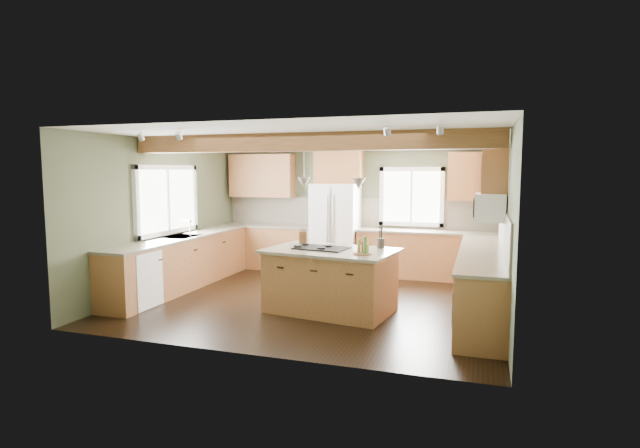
% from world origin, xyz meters
% --- Properties ---
extents(floor, '(5.60, 5.60, 0.00)m').
position_xyz_m(floor, '(0.00, 0.00, 0.00)').
color(floor, black).
rests_on(floor, ground).
extents(ceiling, '(5.60, 5.60, 0.00)m').
position_xyz_m(ceiling, '(0.00, 0.00, 2.60)').
color(ceiling, silver).
rests_on(ceiling, wall_back).
extents(wall_back, '(5.60, 0.00, 5.60)m').
position_xyz_m(wall_back, '(0.00, 2.50, 1.30)').
color(wall_back, '#4C523A').
rests_on(wall_back, ground).
extents(wall_left, '(0.00, 5.00, 5.00)m').
position_xyz_m(wall_left, '(-2.80, 0.00, 1.30)').
color(wall_left, '#4C523A').
rests_on(wall_left, ground).
extents(wall_right, '(0.00, 5.00, 5.00)m').
position_xyz_m(wall_right, '(2.80, 0.00, 1.30)').
color(wall_right, '#4C523A').
rests_on(wall_right, ground).
extents(ceiling_beam, '(5.55, 0.26, 0.26)m').
position_xyz_m(ceiling_beam, '(0.00, -0.55, 2.47)').
color(ceiling_beam, '#4E2A16').
rests_on(ceiling_beam, ceiling).
extents(soffit_trim, '(5.55, 0.20, 0.10)m').
position_xyz_m(soffit_trim, '(0.00, 2.40, 2.54)').
color(soffit_trim, '#4E2A16').
rests_on(soffit_trim, ceiling).
extents(backsplash_back, '(5.58, 0.03, 0.58)m').
position_xyz_m(backsplash_back, '(0.00, 2.48, 1.21)').
color(backsplash_back, brown).
rests_on(backsplash_back, wall_back).
extents(backsplash_right, '(0.03, 3.70, 0.58)m').
position_xyz_m(backsplash_right, '(2.78, 0.05, 1.21)').
color(backsplash_right, brown).
rests_on(backsplash_right, wall_right).
extents(base_cab_back_left, '(2.02, 0.60, 0.88)m').
position_xyz_m(base_cab_back_left, '(-1.79, 2.20, 0.44)').
color(base_cab_back_left, brown).
rests_on(base_cab_back_left, floor).
extents(counter_back_left, '(2.06, 0.64, 0.04)m').
position_xyz_m(counter_back_left, '(-1.79, 2.20, 0.90)').
color(counter_back_left, brown).
rests_on(counter_back_left, base_cab_back_left).
extents(base_cab_back_right, '(2.62, 0.60, 0.88)m').
position_xyz_m(base_cab_back_right, '(1.49, 2.20, 0.44)').
color(base_cab_back_right, brown).
rests_on(base_cab_back_right, floor).
extents(counter_back_right, '(2.66, 0.64, 0.04)m').
position_xyz_m(counter_back_right, '(1.49, 2.20, 0.90)').
color(counter_back_right, brown).
rests_on(counter_back_right, base_cab_back_right).
extents(base_cab_left, '(0.60, 3.70, 0.88)m').
position_xyz_m(base_cab_left, '(-2.50, 0.05, 0.44)').
color(base_cab_left, brown).
rests_on(base_cab_left, floor).
extents(counter_left, '(0.64, 3.74, 0.04)m').
position_xyz_m(counter_left, '(-2.50, 0.05, 0.90)').
color(counter_left, brown).
rests_on(counter_left, base_cab_left).
extents(base_cab_right, '(0.60, 3.70, 0.88)m').
position_xyz_m(base_cab_right, '(2.50, 0.05, 0.44)').
color(base_cab_right, brown).
rests_on(base_cab_right, floor).
extents(counter_right, '(0.64, 3.74, 0.04)m').
position_xyz_m(counter_right, '(2.50, 0.05, 0.90)').
color(counter_right, brown).
rests_on(counter_right, base_cab_right).
extents(upper_cab_back_left, '(1.40, 0.35, 0.90)m').
position_xyz_m(upper_cab_back_left, '(-1.99, 2.33, 1.95)').
color(upper_cab_back_left, brown).
rests_on(upper_cab_back_left, wall_back).
extents(upper_cab_over_fridge, '(0.96, 0.35, 0.70)m').
position_xyz_m(upper_cab_over_fridge, '(-0.30, 2.33, 2.15)').
color(upper_cab_over_fridge, brown).
rests_on(upper_cab_over_fridge, wall_back).
extents(upper_cab_right, '(0.35, 2.20, 0.90)m').
position_xyz_m(upper_cab_right, '(2.62, 0.90, 1.95)').
color(upper_cab_right, brown).
rests_on(upper_cab_right, wall_right).
extents(upper_cab_back_corner, '(0.90, 0.35, 0.90)m').
position_xyz_m(upper_cab_back_corner, '(2.30, 2.33, 1.95)').
color(upper_cab_back_corner, brown).
rests_on(upper_cab_back_corner, wall_back).
extents(window_left, '(0.04, 1.60, 1.05)m').
position_xyz_m(window_left, '(-2.78, 0.05, 1.55)').
color(window_left, white).
rests_on(window_left, wall_left).
extents(window_back, '(1.10, 0.04, 1.00)m').
position_xyz_m(window_back, '(1.15, 2.48, 1.55)').
color(window_back, white).
rests_on(window_back, wall_back).
extents(sink, '(0.50, 0.65, 0.03)m').
position_xyz_m(sink, '(-2.50, 0.05, 0.91)').
color(sink, '#262628').
rests_on(sink, counter_left).
extents(faucet, '(0.02, 0.02, 0.28)m').
position_xyz_m(faucet, '(-2.32, 0.05, 1.05)').
color(faucet, '#B2B2B7').
rests_on(faucet, sink).
extents(dishwasher, '(0.60, 0.60, 0.84)m').
position_xyz_m(dishwasher, '(-2.49, -1.25, 0.43)').
color(dishwasher, white).
rests_on(dishwasher, floor).
extents(oven, '(0.60, 0.72, 0.84)m').
position_xyz_m(oven, '(2.49, -1.25, 0.43)').
color(oven, white).
rests_on(oven, floor).
extents(microwave, '(0.40, 0.70, 0.38)m').
position_xyz_m(microwave, '(2.58, -0.05, 1.55)').
color(microwave, white).
rests_on(microwave, wall_right).
extents(pendant_left, '(0.18, 0.18, 0.16)m').
position_xyz_m(pendant_left, '(-0.03, -0.49, 1.88)').
color(pendant_left, '#B2B2B7').
rests_on(pendant_left, ceiling).
extents(pendant_right, '(0.18, 0.18, 0.16)m').
position_xyz_m(pendant_right, '(0.83, -0.61, 1.88)').
color(pendant_right, '#B2B2B7').
rests_on(pendant_right, ceiling).
extents(refrigerator, '(0.90, 0.74, 1.80)m').
position_xyz_m(refrigerator, '(-0.30, 2.12, 0.90)').
color(refrigerator, white).
rests_on(refrigerator, floor).
extents(island, '(1.87, 1.30, 0.88)m').
position_xyz_m(island, '(0.40, -0.55, 0.44)').
color(island, brown).
rests_on(island, floor).
extents(island_top, '(2.00, 1.43, 0.04)m').
position_xyz_m(island_top, '(0.40, -0.55, 0.90)').
color(island_top, brown).
rests_on(island_top, island).
extents(cooktop, '(0.81, 0.60, 0.02)m').
position_xyz_m(cooktop, '(0.26, -0.53, 0.93)').
color(cooktop, black).
rests_on(cooktop, island_top).
extents(knife_block, '(0.13, 0.10, 0.20)m').
position_xyz_m(knife_block, '(-0.16, -0.15, 1.02)').
color(knife_block, brown).
rests_on(knife_block, island_top).
extents(utensil_crock, '(0.13, 0.13, 0.15)m').
position_xyz_m(utensil_crock, '(1.07, -0.20, 0.99)').
color(utensil_crock, '#453B37').
rests_on(utensil_crock, island_top).
extents(bottle_tray, '(0.32, 0.32, 0.23)m').
position_xyz_m(bottle_tray, '(0.93, -0.82, 1.04)').
color(bottle_tray, brown).
rests_on(bottle_tray, island_top).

